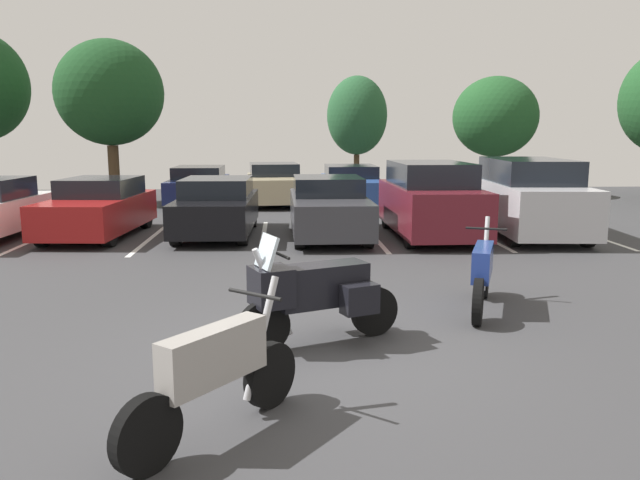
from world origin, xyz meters
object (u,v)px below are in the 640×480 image
car_silver (530,197)px  car_far_navy (199,185)px  car_red (98,208)px  car_maroon (430,200)px  motorcycle_touring (315,292)px  motorcycle_second (482,273)px  car_black (217,207)px  car_far_champagne (275,184)px  motorcycle_third (216,375)px  car_charcoal (328,208)px  car_far_blue (351,185)px

car_silver → car_far_navy: car_silver is taller
car_red → car_maroon: size_ratio=0.97×
motorcycle_touring → motorcycle_second: motorcycle_touring is taller
car_black → car_maroon: (5.37, -0.54, 0.21)m
car_silver → car_far_champagne: size_ratio=1.10×
motorcycle_second → motorcycle_third: (-3.53, -3.68, -0.00)m
car_charcoal → car_far_champagne: 7.50m
motorcycle_touring → motorcycle_second: (2.56, 1.39, -0.11)m
car_maroon → car_far_champagne: car_maroon is taller
motorcycle_touring → car_far_champagne: bearing=92.4°
car_silver → motorcycle_second: bearing=-116.9°
motorcycle_third → car_far_navy: (-2.48, 18.01, 0.12)m
motorcycle_second → motorcycle_third: size_ratio=1.21×
motorcycle_touring → car_red: bearing=120.6°
car_red → car_far_blue: size_ratio=0.89×
motorcycle_touring → car_silver: (5.91, 8.01, 0.30)m
motorcycle_touring → car_silver: bearing=53.6°
car_far_champagne → car_silver: bearing=-48.4°
motorcycle_second → car_red: 10.43m
car_red → car_far_navy: (1.59, 7.18, -0.04)m
car_charcoal → car_maroon: 2.56m
car_red → car_charcoal: (5.81, -0.48, 0.02)m
motorcycle_touring → motorcycle_third: 2.50m
car_maroon → car_far_navy: 10.33m
car_silver → car_red: bearing=177.2°
car_black → car_charcoal: size_ratio=0.96×
motorcycle_touring → car_far_navy: 16.09m
motorcycle_second → car_red: bearing=136.7°
motorcycle_third → car_silver: car_silver is taller
motorcycle_touring → car_charcoal: size_ratio=0.46×
car_red → car_black: (2.99, -0.07, 0.01)m
motorcycle_touring → car_far_navy: motorcycle_touring is taller
motorcycle_touring → car_black: 8.71m
car_charcoal → car_far_blue: 7.31m
motorcycle_third → car_red: bearing=110.6°
car_red → car_far_champagne: size_ratio=1.00×
car_charcoal → car_maroon: size_ratio=0.99×
car_red → car_far_champagne: car_far_champagne is taller
motorcycle_touring → car_far_blue: size_ratio=0.42×
car_red → car_maroon: 8.39m
car_far_navy → car_silver: bearing=-39.5°
car_black → car_silver: size_ratio=0.89×
motorcycle_third → car_maroon: bearing=67.2°
car_black → car_far_champagne: (1.39, 6.95, 0.01)m
motorcycle_third → car_silver: bearing=56.3°
car_black → car_maroon: car_maroon is taller
car_red → car_far_blue: (7.19, 6.70, -0.02)m
motorcycle_third → car_red: 11.57m
motorcycle_second → car_charcoal: bearing=105.0°
car_maroon → motorcycle_second: bearing=-96.7°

